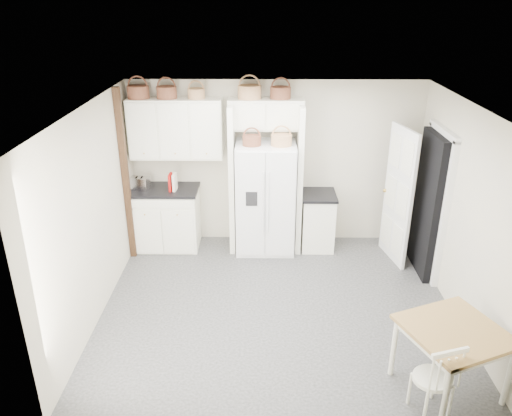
{
  "coord_description": "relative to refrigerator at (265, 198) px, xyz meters",
  "views": [
    {
      "loc": [
        -0.21,
        -5.48,
        3.79
      ],
      "look_at": [
        -0.28,
        0.4,
        1.23
      ],
      "focal_mm": 35.0,
      "sensor_mm": 36.0,
      "label": 1
    }
  ],
  "objects": [
    {
      "name": "windsor_chair",
      "position": [
        1.58,
        -3.39,
        -0.46
      ],
      "size": [
        0.48,
        0.46,
        0.8
      ],
      "primitive_type": "cube",
      "rotation": [
        0.0,
        0.0,
        0.3
      ],
      "color": "white",
      "rests_on": "floor"
    },
    {
      "name": "upper_cabinet",
      "position": [
        -1.35,
        0.19,
        1.04
      ],
      "size": [
        1.4,
        0.34,
        0.9
      ],
      "primitive_type": "cube",
      "color": "white",
      "rests_on": "wall_back"
    },
    {
      "name": "basket_upper_c",
      "position": [
        -1.02,
        0.19,
        1.56
      ],
      "size": [
        0.25,
        0.25,
        0.15
      ],
      "primitive_type": "cylinder",
      "color": "#A37948",
      "rests_on": "upper_cabinet"
    },
    {
      "name": "trim_post",
      "position": [
        -2.05,
        -0.29,
        0.44
      ],
      "size": [
        0.09,
        0.09,
        2.6
      ],
      "primitive_type": "cube",
      "color": "black",
      "rests_on": "floor"
    },
    {
      "name": "floor",
      "position": [
        0.15,
        -1.64,
        -0.86
      ],
      "size": [
        4.5,
        4.5,
        0.0
      ],
      "primitive_type": "plane",
      "color": "#282829",
      "rests_on": "ground"
    },
    {
      "name": "fridge_panel_right",
      "position": [
        0.51,
        0.06,
        0.29
      ],
      "size": [
        0.08,
        0.6,
        2.3
      ],
      "primitive_type": "cube",
      "color": "white",
      "rests_on": "floor"
    },
    {
      "name": "cookbook_cream",
      "position": [
        -1.38,
        -0.02,
        0.26
      ],
      "size": [
        0.05,
        0.18,
        0.27
      ],
      "primitive_type": "cube",
      "rotation": [
        0.0,
        0.0,
        -0.07
      ],
      "color": "#F8E9CF",
      "rests_on": "counter_left"
    },
    {
      "name": "wall_left",
      "position": [
        -2.1,
        -1.64,
        0.44
      ],
      "size": [
        0.0,
        4.0,
        4.0
      ],
      "primitive_type": "plane",
      "rotation": [
        1.57,
        0.0,
        1.57
      ],
      "color": "beige",
      "rests_on": "floor"
    },
    {
      "name": "ceiling",
      "position": [
        0.15,
        -1.64,
        1.74
      ],
      "size": [
        4.5,
        4.5,
        0.0
      ],
      "primitive_type": "plane",
      "color": "white",
      "rests_on": "wall_back"
    },
    {
      "name": "basket_fridge_a",
      "position": [
        -0.21,
        -0.1,
        0.94
      ],
      "size": [
        0.27,
        0.27,
        0.14
      ],
      "primitive_type": "cylinder",
      "color": "#5B2E1C",
      "rests_on": "refrigerator"
    },
    {
      "name": "basket_bridge_b",
      "position": [
        0.21,
        0.19,
        1.57
      ],
      "size": [
        0.3,
        0.3,
        0.17
      ],
      "primitive_type": "cylinder",
      "color": "#5B2E1C",
      "rests_on": "bridge_cabinet"
    },
    {
      "name": "doorway_void",
      "position": [
        2.31,
        -0.64,
        0.16
      ],
      "size": [
        0.18,
        0.85,
        2.05
      ],
      "primitive_type": "cube",
      "color": "black",
      "rests_on": "floor"
    },
    {
      "name": "counter_left",
      "position": [
        -1.58,
        0.06,
        0.1
      ],
      "size": [
        1.07,
        0.69,
        0.04
      ],
      "primitive_type": "cube",
      "color": "black",
      "rests_on": "base_cab_left"
    },
    {
      "name": "dining_table",
      "position": [
        1.85,
        -3.09,
        -0.49
      ],
      "size": [
        1.17,
        1.17,
        0.75
      ],
      "primitive_type": "cube",
      "rotation": [
        0.0,
        0.0,
        0.39
      ],
      "color": "olive",
      "rests_on": "floor"
    },
    {
      "name": "fridge_panel_left",
      "position": [
        -0.51,
        0.06,
        0.29
      ],
      "size": [
        0.08,
        0.6,
        2.3
      ],
      "primitive_type": "cube",
      "color": "white",
      "rests_on": "floor"
    },
    {
      "name": "toaster",
      "position": [
        -1.93,
        0.01,
        0.22
      ],
      "size": [
        0.31,
        0.22,
        0.2
      ],
      "primitive_type": "cube",
      "rotation": [
        0.0,
        0.0,
        -0.21
      ],
      "color": "silver",
      "rests_on": "counter_left"
    },
    {
      "name": "basket_bridge_a",
      "position": [
        -0.24,
        0.19,
        1.58
      ],
      "size": [
        0.34,
        0.34,
        0.19
      ],
      "primitive_type": "cylinder",
      "color": "#A37948",
      "rests_on": "bridge_cabinet"
    },
    {
      "name": "basket_upper_a",
      "position": [
        -1.87,
        0.19,
        1.58
      ],
      "size": [
        0.32,
        0.32,
        0.18
      ],
      "primitive_type": "cylinder",
      "color": "#5B2E1C",
      "rests_on": "upper_cabinet"
    },
    {
      "name": "counter_right",
      "position": [
        0.83,
        0.06,
        0.03
      ],
      "size": [
        0.53,
        0.63,
        0.04
      ],
      "primitive_type": "cube",
      "color": "black",
      "rests_on": "base_cab_right"
    },
    {
      "name": "wall_back",
      "position": [
        0.15,
        0.36,
        0.44
      ],
      "size": [
        4.5,
        0.0,
        4.5
      ],
      "primitive_type": "plane",
      "rotation": [
        1.57,
        0.0,
        0.0
      ],
      "color": "beige",
      "rests_on": "floor"
    },
    {
      "name": "basket_fridge_b",
      "position": [
        0.22,
        -0.1,
        0.95
      ],
      "size": [
        0.3,
        0.3,
        0.16
      ],
      "primitive_type": "cylinder",
      "color": "#A37948",
      "rests_on": "refrigerator"
    },
    {
      "name": "wall_right",
      "position": [
        2.4,
        -1.64,
        0.44
      ],
      "size": [
        0.0,
        4.0,
        4.0
      ],
      "primitive_type": "plane",
      "rotation": [
        1.57,
        0.0,
        -1.57
      ],
      "color": "beige",
      "rests_on": "floor"
    },
    {
      "name": "door_slab",
      "position": [
        1.95,
        -0.3,
        0.16
      ],
      "size": [
        0.21,
        0.79,
        2.05
      ],
      "primitive_type": "cube",
      "rotation": [
        0.0,
        0.0,
        -1.36
      ],
      "color": "white",
      "rests_on": "floor"
    },
    {
      "name": "refrigerator",
      "position": [
        0.0,
        0.0,
        0.0
      ],
      "size": [
        0.89,
        0.72,
        1.73
      ],
      "primitive_type": "cube",
      "color": "white",
      "rests_on": "floor"
    },
    {
      "name": "basket_upper_b",
      "position": [
        -1.45,
        0.19,
        1.57
      ],
      "size": [
        0.3,
        0.3,
        0.17
      ],
      "primitive_type": "cylinder",
      "color": "#5B2E1C",
      "rests_on": "upper_cabinet"
    },
    {
      "name": "bridge_cabinet",
      "position": [
        0.0,
        0.19,
        1.26
      ],
      "size": [
        1.12,
        0.34,
        0.45
      ],
      "primitive_type": "cube",
      "color": "white",
      "rests_on": "wall_back"
    },
    {
      "name": "base_cab_right",
      "position": [
        0.83,
        0.06,
        -0.43
      ],
      "size": [
        0.49,
        0.59,
        0.87
      ],
      "primitive_type": "cube",
      "color": "white",
      "rests_on": "floor"
    },
    {
      "name": "base_cab_left",
      "position": [
        -1.58,
        0.06,
        -0.39
      ],
      "size": [
        1.02,
        0.65,
        0.95
      ],
      "primitive_type": "cube",
      "color": "white",
      "rests_on": "floor"
    },
    {
      "name": "cookbook_red",
      "position": [
        -1.45,
        -0.02,
        0.26
      ],
      "size": [
        0.04,
        0.18,
        0.26
      ],
      "primitive_type": "cube",
      "rotation": [
        0.0,
        0.0,
        -0.02
      ],
      "color": "#AC0C09",
      "rests_on": "counter_left"
    }
  ]
}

